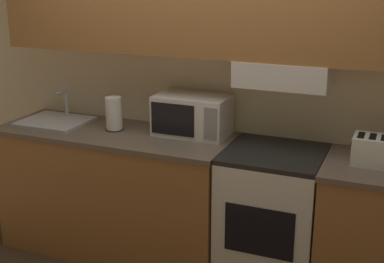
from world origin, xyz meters
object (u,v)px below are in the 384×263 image
toaster (377,151)px  sink_basin (55,121)px  stove_range (271,219)px  paper_towel_roll (114,114)px  microwave (192,115)px

toaster → sink_basin: (-2.25, -0.01, -0.07)m
stove_range → paper_towel_roll: paper_towel_roll is taller
toaster → stove_range: bearing=-179.7°
paper_towel_roll → stove_range: bearing=-1.0°
stove_range → toaster: 0.81m
microwave → paper_towel_roll: (-0.55, -0.11, -0.02)m
microwave → paper_towel_roll: 0.56m
stove_range → sink_basin: (-1.65, -0.01, 0.48)m
toaster → sink_basin: bearing=-179.8°
stove_range → microwave: 0.87m
toaster → paper_towel_roll: (-1.76, 0.02, 0.03)m
toaster → sink_basin: sink_basin is taller
stove_range → microwave: size_ratio=1.86×
microwave → sink_basin: bearing=-172.4°
toaster → sink_basin: size_ratio=0.61×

